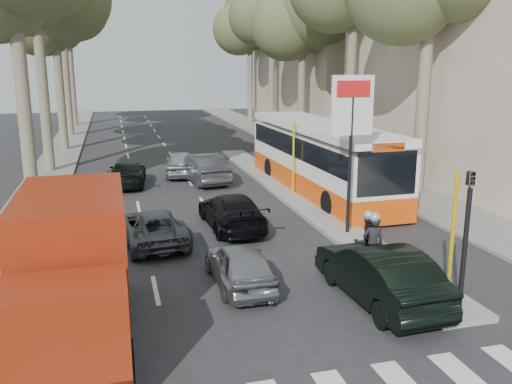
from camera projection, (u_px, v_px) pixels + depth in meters
ground at (310, 306)px, 13.68m from camera, size 120.00×120.00×0.00m
sidewalk_right at (301, 147)px, 39.32m from camera, size 3.20×70.00×0.12m
median_left at (64, 150)px, 38.01m from camera, size 2.40×64.00×0.12m
traffic_island at (293, 195)px, 24.82m from camera, size 1.50×26.00×0.16m
building_far at (343, 40)px, 47.66m from camera, size 11.00×20.00×16.00m
billboard at (351, 132)px, 18.33m from camera, size 1.50×12.10×5.60m
traffic_light_island at (468, 218)px, 12.50m from camera, size 0.16×0.41×3.60m
tree_l_c at (55, 0)px, 35.85m from camera, size 7.40×7.20×13.71m
tree_l_e at (68, 11)px, 50.69m from camera, size 7.40×7.20×14.49m
tree_r_c at (304, 9)px, 38.23m from camera, size 7.40×7.20×13.32m
tree_r_d at (273, 1)px, 45.46m from camera, size 7.40×7.20×14.88m
tree_r_e at (251, 17)px, 53.17m from camera, size 7.40×7.20×14.10m
silver_hatchback at (240, 264)px, 14.82m from camera, size 1.51×3.61×1.22m
dark_hatchback at (379, 274)px, 13.81m from camera, size 1.83×4.63×1.50m
queue_car_a at (151, 227)px, 18.32m from camera, size 2.45×4.41×1.17m
queue_car_b at (231, 211)px, 19.99m from camera, size 2.00×4.56×1.30m
queue_car_c at (181, 163)px, 29.43m from camera, size 2.09×4.18×1.37m
queue_car_d at (203, 168)px, 27.77m from camera, size 2.20×4.72×1.50m
queue_car_e at (127, 173)px, 27.08m from camera, size 2.12×4.40×1.24m
red_truck at (73, 266)px, 11.78m from camera, size 2.30×5.97×3.18m
city_bus at (320, 155)px, 25.52m from camera, size 3.05×12.59×3.30m
motorcycle at (370, 245)px, 15.60m from camera, size 0.83×2.25×1.91m
pedestrian_near at (374, 169)px, 25.76m from camera, size 1.16×1.23×1.95m
pedestrian_far at (419, 166)px, 26.83m from camera, size 1.15×0.55×1.74m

